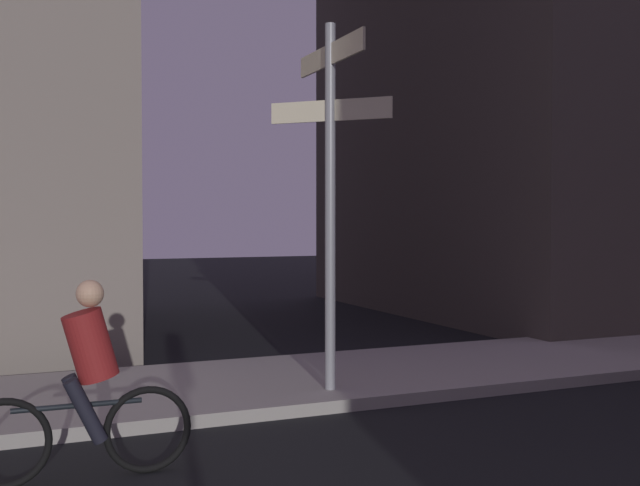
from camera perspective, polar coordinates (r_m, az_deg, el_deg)
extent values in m
cube|color=#9E9991|center=(9.38, -9.30, -10.73)|extent=(40.00, 2.85, 0.14)
cylinder|color=gray|center=(8.77, 0.76, 2.64)|extent=(0.12, 0.12, 4.18)
cube|color=beige|center=(8.97, 0.77, 13.82)|extent=(0.03, 1.72, 0.24)
cube|color=beige|center=(8.86, 0.77, 9.81)|extent=(1.06, 1.06, 0.24)
torus|color=black|center=(6.57, -22.45, -13.65)|extent=(0.72, 0.07, 0.72)
torus|color=black|center=(6.66, -12.67, -13.36)|extent=(0.72, 0.07, 0.72)
cylinder|color=black|center=(6.53, -17.54, -11.43)|extent=(1.00, 0.06, 0.04)
cylinder|color=maroon|center=(6.45, -16.69, -7.29)|extent=(0.46, 0.33, 0.61)
sphere|color=tan|center=(6.40, -16.72, -3.62)|extent=(0.22, 0.22, 0.22)
cylinder|color=black|center=(6.45, -17.02, -11.86)|extent=(0.34, 0.13, 0.55)
cylinder|color=black|center=(6.63, -17.17, -11.50)|extent=(0.34, 0.13, 0.55)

